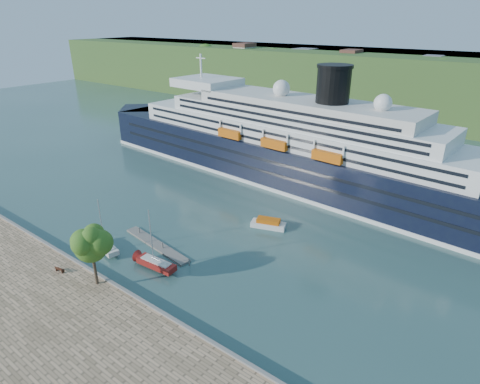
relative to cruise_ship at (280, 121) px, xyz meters
name	(u,v)px	position (x,y,z in m)	size (l,w,h in m)	color
ground	(103,282)	(2.50, -53.83, -14.18)	(400.00, 400.00, 0.00)	#294A49
far_hillside	(405,85)	(2.50, 91.17, -2.18)	(400.00, 50.00, 24.00)	#355A24
quay_coping	(101,276)	(2.50, -54.03, -13.03)	(220.00, 0.50, 0.30)	slate
cruise_ship	(280,121)	(0.00, 0.00, 0.00)	(126.28, 18.39, 28.36)	black
park_bench	(60,269)	(-3.81, -57.05, -12.68)	(1.55, 0.64, 1.00)	#3F1E12
promenade_tree	(92,253)	(3.37, -55.33, -7.95)	(6.31, 6.31, 10.46)	#2F6019
floating_pontoon	(157,245)	(0.99, -41.67, -13.99)	(16.66, 2.04, 0.37)	gray
sailboat_white_near	(103,228)	(-4.48, -48.21, -9.54)	(7.19, 2.00, 9.28)	silver
sailboat_red	(154,242)	(6.49, -46.59, -9.17)	(7.76, 2.16, 10.03)	maroon
tender_launch	(268,223)	(13.01, -23.99, -13.25)	(6.69, 2.29, 1.85)	#D15C0C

